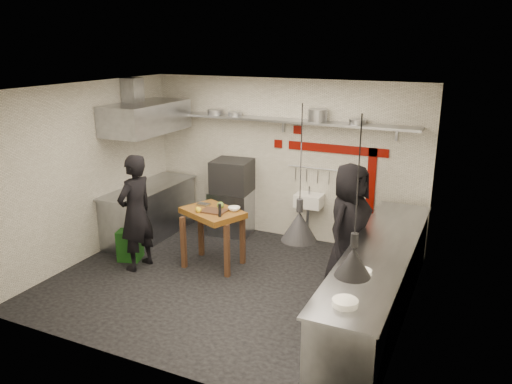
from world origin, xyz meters
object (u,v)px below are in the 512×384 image
at_px(green_bin, 130,244).
at_px(chef_right, 349,227).
at_px(prep_table, 213,238).
at_px(oven_stand, 232,212).
at_px(chef_left, 136,213).
at_px(combi_oven, 232,176).

height_order(green_bin, chef_right, chef_right).
height_order(prep_table, chef_right, chef_right).
xyz_separation_m(oven_stand, prep_table, (0.39, -1.38, 0.06)).
xyz_separation_m(chef_left, chef_right, (3.09, 0.75, 0.01)).
bearing_deg(oven_stand, green_bin, -124.59).
height_order(chef_left, chef_right, chef_right).
bearing_deg(oven_stand, chef_right, -31.44).
height_order(combi_oven, chef_right, chef_right).
distance_m(combi_oven, chef_left, 2.01).
bearing_deg(green_bin, prep_table, 15.01).
relative_size(chef_left, chef_right, 0.99).
xyz_separation_m(combi_oven, chef_left, (-0.67, -1.89, -0.19)).
xyz_separation_m(oven_stand, green_bin, (-0.95, -1.74, -0.15)).
height_order(oven_stand, prep_table, prep_table).
xyz_separation_m(combi_oven, prep_table, (0.36, -1.34, -0.63)).
distance_m(prep_table, chef_left, 1.24).
bearing_deg(green_bin, chef_right, 9.40).
distance_m(oven_stand, prep_table, 1.44).
relative_size(oven_stand, combi_oven, 1.21).
xyz_separation_m(combi_oven, chef_right, (2.43, -1.13, -0.18)).
bearing_deg(green_bin, chef_left, -30.64).
xyz_separation_m(prep_table, chef_right, (2.07, 0.21, 0.45)).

